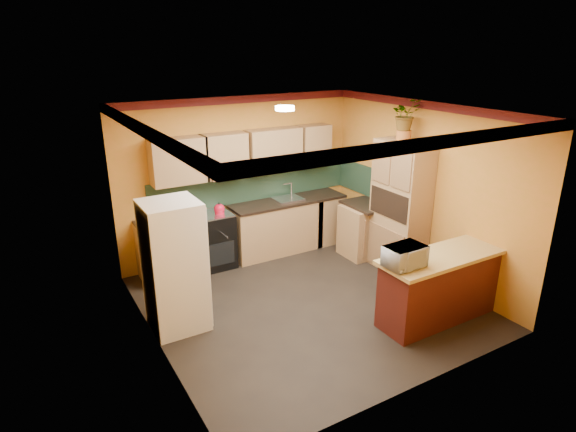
{
  "coord_description": "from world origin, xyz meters",
  "views": [
    {
      "loc": [
        -3.28,
        -5.07,
        3.47
      ],
      "look_at": [
        -0.04,
        0.45,
        1.18
      ],
      "focal_mm": 30.0,
      "sensor_mm": 36.0,
      "label": 1
    }
  ],
  "objects_px": {
    "fridge": "(174,266)",
    "microwave": "(405,256)",
    "stove": "(214,240)",
    "base_cabinets_back": "(249,234)",
    "breakfast_bar": "(442,288)",
    "pantry": "(400,208)"
  },
  "relations": [
    {
      "from": "stove",
      "to": "microwave",
      "type": "xyz_separation_m",
      "value": [
        1.25,
        -3.03,
        0.61
      ]
    },
    {
      "from": "base_cabinets_back",
      "to": "pantry",
      "type": "bearing_deg",
      "value": -40.59
    },
    {
      "from": "stove",
      "to": "fridge",
      "type": "xyz_separation_m",
      "value": [
        -1.1,
        -1.45,
        0.39
      ]
    },
    {
      "from": "fridge",
      "to": "base_cabinets_back",
      "type": "bearing_deg",
      "value": 40.01
    },
    {
      "from": "fridge",
      "to": "pantry",
      "type": "bearing_deg",
      "value": -2.48
    },
    {
      "from": "fridge",
      "to": "microwave",
      "type": "height_order",
      "value": "fridge"
    },
    {
      "from": "microwave",
      "to": "base_cabinets_back",
      "type": "bearing_deg",
      "value": 99.9
    },
    {
      "from": "stove",
      "to": "fridge",
      "type": "bearing_deg",
      "value": -127.24
    },
    {
      "from": "stove",
      "to": "fridge",
      "type": "height_order",
      "value": "fridge"
    },
    {
      "from": "stove",
      "to": "base_cabinets_back",
      "type": "bearing_deg",
      "value": 0.0
    },
    {
      "from": "fridge",
      "to": "microwave",
      "type": "relative_size",
      "value": 3.52
    },
    {
      "from": "base_cabinets_back",
      "to": "breakfast_bar",
      "type": "relative_size",
      "value": 2.03
    },
    {
      "from": "base_cabinets_back",
      "to": "fridge",
      "type": "distance_m",
      "value": 2.29
    },
    {
      "from": "microwave",
      "to": "breakfast_bar",
      "type": "bearing_deg",
      "value": -1.85
    },
    {
      "from": "breakfast_bar",
      "to": "fridge",
      "type": "bearing_deg",
      "value": 152.98
    },
    {
      "from": "pantry",
      "to": "stove",
      "type": "bearing_deg",
      "value": 147.28
    },
    {
      "from": "stove",
      "to": "breakfast_bar",
      "type": "distance_m",
      "value": 3.62
    },
    {
      "from": "breakfast_bar",
      "to": "microwave",
      "type": "xyz_separation_m",
      "value": [
        -0.73,
        0.0,
        0.62
      ]
    },
    {
      "from": "pantry",
      "to": "microwave",
      "type": "bearing_deg",
      "value": -131.22
    },
    {
      "from": "microwave",
      "to": "stove",
      "type": "bearing_deg",
      "value": 110.67
    },
    {
      "from": "base_cabinets_back",
      "to": "fridge",
      "type": "height_order",
      "value": "fridge"
    },
    {
      "from": "stove",
      "to": "microwave",
      "type": "bearing_deg",
      "value": -67.48
    }
  ]
}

